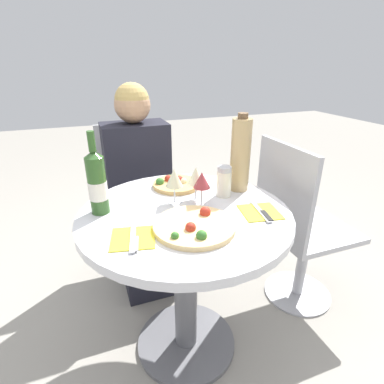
# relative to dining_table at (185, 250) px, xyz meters

# --- Properties ---
(ground_plane) EXTENTS (12.00, 12.00, 0.00)m
(ground_plane) POSITION_rel_dining_table_xyz_m (0.00, 0.00, -0.57)
(ground_plane) COLOR gray
(ground_plane) RESTS_ON ground
(dining_table) EXTENTS (0.87, 0.87, 0.76)m
(dining_table) POSITION_rel_dining_table_xyz_m (0.00, 0.00, 0.00)
(dining_table) COLOR slate
(dining_table) RESTS_ON ground_plane
(chair_behind_diner) EXTENTS (0.44, 0.44, 0.96)m
(chair_behind_diner) POSITION_rel_dining_table_xyz_m (-0.07, 0.77, -0.10)
(chair_behind_diner) COLOR #ADADB2
(chair_behind_diner) RESTS_ON ground_plane
(seated_diner) EXTENTS (0.38, 0.47, 1.22)m
(seated_diner) POSITION_rel_dining_table_xyz_m (-0.07, 0.61, -0.01)
(seated_diner) COLOR black
(seated_diner) RESTS_ON ground_plane
(chair_empty_side) EXTENTS (0.44, 0.44, 0.96)m
(chair_empty_side) POSITION_rel_dining_table_xyz_m (0.69, 0.10, -0.10)
(chair_empty_side) COLOR #ADADB2
(chair_empty_side) RESTS_ON ground_plane
(pizza_large) EXTENTS (0.30, 0.30, 0.05)m
(pizza_large) POSITION_rel_dining_table_xyz_m (-0.01, -0.15, 0.21)
(pizza_large) COLOR #E5C17F
(pizza_large) RESTS_ON dining_table
(pizza_small_far) EXTENTS (0.23, 0.23, 0.05)m
(pizza_small_far) POSITION_rel_dining_table_xyz_m (0.04, 0.27, 0.21)
(pizza_small_far) COLOR tan
(pizza_small_far) RESTS_ON dining_table
(wine_bottle) EXTENTS (0.07, 0.07, 0.33)m
(wine_bottle) POSITION_rel_dining_table_xyz_m (-0.32, 0.11, 0.32)
(wine_bottle) COLOR #2D5623
(wine_bottle) RESTS_ON dining_table
(tall_carafe) EXTENTS (0.09, 0.09, 0.36)m
(tall_carafe) POSITION_rel_dining_table_xyz_m (0.32, 0.13, 0.36)
(tall_carafe) COLOR tan
(tall_carafe) RESTS_ON dining_table
(sugar_shaker) EXTENTS (0.07, 0.07, 0.14)m
(sugar_shaker) POSITION_rel_dining_table_xyz_m (0.21, 0.08, 0.26)
(sugar_shaker) COLOR silver
(sugar_shaker) RESTS_ON dining_table
(wine_glass_front_right) EXTENTS (0.07, 0.07, 0.15)m
(wine_glass_front_right) POSITION_rel_dining_table_xyz_m (0.08, 0.02, 0.31)
(wine_glass_front_right) COLOR silver
(wine_glass_front_right) RESTS_ON dining_table
(wine_glass_back_left) EXTENTS (0.07, 0.07, 0.15)m
(wine_glass_back_left) POSITION_rel_dining_table_xyz_m (-0.01, 0.09, 0.31)
(wine_glass_back_left) COLOR silver
(wine_glass_back_left) RESTS_ON dining_table
(wine_glass_back_right) EXTENTS (0.07, 0.07, 0.15)m
(wine_glass_back_right) POSITION_rel_dining_table_xyz_m (0.08, 0.09, 0.30)
(wine_glass_back_right) COLOR silver
(wine_glass_back_right) RESTS_ON dining_table
(place_setting_left) EXTENTS (0.18, 0.19, 0.01)m
(place_setting_left) POSITION_rel_dining_table_xyz_m (-0.24, -0.14, 0.20)
(place_setting_left) COLOR yellow
(place_setting_left) RESTS_ON dining_table
(place_setting_right) EXTENTS (0.17, 0.19, 0.01)m
(place_setting_right) POSITION_rel_dining_table_xyz_m (0.28, -0.12, 0.20)
(place_setting_right) COLOR yellow
(place_setting_right) RESTS_ON dining_table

